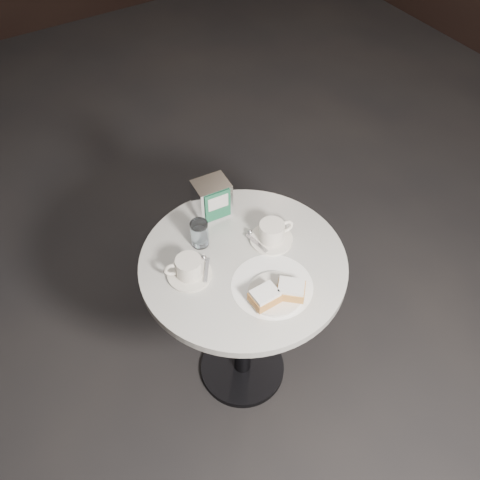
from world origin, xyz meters
name	(u,v)px	position (x,y,z in m)	size (l,w,h in m)	color
ground	(242,369)	(0.00, 0.00, 0.00)	(7.00, 7.00, 0.00)	black
cafe_table	(243,296)	(0.00, 0.00, 0.55)	(0.70, 0.70, 0.74)	black
sugar_spill	(272,286)	(0.02, -0.14, 0.75)	(0.26, 0.26, 0.00)	white
beignet_plate	(277,293)	(0.01, -0.18, 0.77)	(0.22, 0.22, 0.06)	silver
coffee_cup_left	(189,269)	(-0.18, 0.04, 0.78)	(0.19, 0.19, 0.08)	silver
coffee_cup_right	(272,233)	(0.13, 0.03, 0.78)	(0.17, 0.17, 0.08)	white
water_glass_left	(200,234)	(-0.08, 0.14, 0.79)	(0.07, 0.07, 0.10)	white
water_glass_right	(207,203)	(0.01, 0.26, 0.80)	(0.08, 0.08, 0.11)	white
napkin_dispenser	(212,198)	(0.03, 0.25, 0.82)	(0.13, 0.11, 0.14)	white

